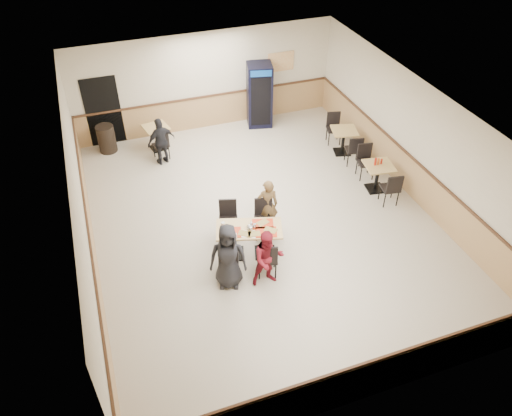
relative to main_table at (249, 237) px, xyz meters
name	(u,v)px	position (x,y,z in m)	size (l,w,h in m)	color
ground	(263,221)	(0.69, 0.98, -0.51)	(10.00, 10.00, 0.00)	beige
room_shell	(291,138)	(2.46, 3.53, 0.07)	(10.00, 10.00, 10.00)	silver
main_table	(249,237)	(0.00, 0.00, 0.00)	(1.58, 1.10, 0.77)	black
main_chairs	(247,238)	(-0.05, 0.01, -0.02)	(1.70, 1.97, 0.97)	black
diner_woman_left	(228,256)	(-0.69, -0.70, 0.27)	(0.77, 0.50, 1.57)	black
diner_woman_right	(268,259)	(0.09, -0.94, 0.17)	(0.67, 0.52, 1.37)	maroon
diner_man_opposite	(267,205)	(0.69, 0.70, 0.19)	(0.51, 0.33, 1.39)	brown
lone_diner	(161,141)	(-1.08, 4.36, 0.19)	(0.82, 0.34, 1.39)	black
tabletop_clutter	(250,229)	(-0.01, -0.07, 0.28)	(1.30, 0.78, 0.12)	red
side_table_near	(378,173)	(3.95, 1.22, -0.01)	(0.81, 0.81, 0.76)	black
side_table_near_chair_south	(390,187)	(3.95, 0.61, -0.03)	(0.45, 0.45, 0.96)	black
side_table_near_chair_north	(366,162)	(3.95, 1.82, -0.03)	(0.45, 0.45, 0.96)	black
side_table_far	(344,138)	(3.95, 3.13, -0.01)	(0.85, 0.85, 0.75)	black
side_table_far_chair_south	(353,149)	(3.95, 2.53, -0.04)	(0.44, 0.44, 0.95)	black
side_table_far_chair_north	(334,129)	(3.95, 3.73, -0.04)	(0.44, 0.44, 0.95)	black
condiment_caddy	(378,162)	(3.92, 1.27, 0.34)	(0.23, 0.06, 0.20)	#AA1B0C
back_table	(157,134)	(-1.08, 5.18, -0.03)	(0.80, 0.80, 0.72)	black
back_table_chair_lone	(161,144)	(-1.08, 4.60, -0.05)	(0.42, 0.42, 0.91)	black
pepsi_cooler	(259,95)	(2.25, 5.57, 0.48)	(0.89, 0.89, 1.98)	black
trash_bin	(107,139)	(-2.49, 5.53, -0.10)	(0.51, 0.51, 0.81)	black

